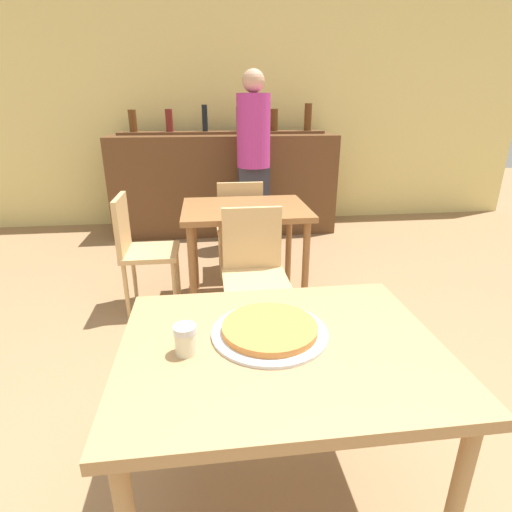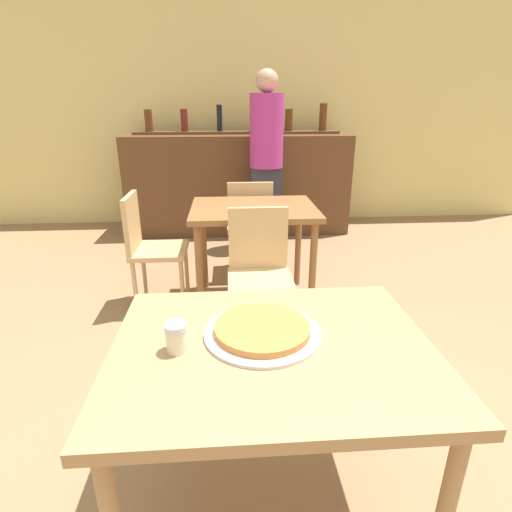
% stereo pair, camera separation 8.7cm
% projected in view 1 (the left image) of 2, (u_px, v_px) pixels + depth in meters
% --- Properties ---
extents(ground_plane, '(16.00, 16.00, 0.00)m').
position_uv_depth(ground_plane, '(277.00, 503.00, 1.57)').
color(ground_plane, '#93704C').
extents(wall_back, '(8.00, 0.05, 2.80)m').
position_uv_depth(wall_back, '(221.00, 110.00, 4.94)').
color(wall_back, '#EAD684').
rests_on(wall_back, ground_plane).
extents(dining_table_near, '(1.05, 0.82, 0.74)m').
position_uv_depth(dining_table_near, '(280.00, 364.00, 1.34)').
color(dining_table_near, '#A87F51').
rests_on(dining_table_near, ground_plane).
extents(dining_table_far, '(0.91, 0.71, 0.77)m').
position_uv_depth(dining_table_far, '(245.00, 221.00, 2.95)').
color(dining_table_far, brown).
rests_on(dining_table_far, ground_plane).
extents(bar_counter, '(2.60, 0.56, 1.14)m').
position_uv_depth(bar_counter, '(225.00, 185.00, 4.76)').
color(bar_counter, brown).
rests_on(bar_counter, ground_plane).
extents(bar_back_shelf, '(2.39, 0.24, 0.34)m').
position_uv_depth(bar_back_shelf, '(225.00, 127.00, 4.67)').
color(bar_back_shelf, brown).
rests_on(bar_back_shelf, bar_counter).
extents(chair_far_side_front, '(0.40, 0.40, 0.87)m').
position_uv_depth(chair_far_side_front, '(254.00, 267.00, 2.52)').
color(chair_far_side_front, tan).
rests_on(chair_far_side_front, ground_plane).
extents(chair_far_side_back, '(0.40, 0.40, 0.87)m').
position_uv_depth(chair_far_side_back, '(240.00, 221.00, 3.50)').
color(chair_far_side_back, tan).
rests_on(chair_far_side_back, ground_plane).
extents(chair_far_side_left, '(0.40, 0.40, 0.87)m').
position_uv_depth(chair_far_side_left, '(139.00, 245.00, 2.92)').
color(chair_far_side_left, tan).
rests_on(chair_far_side_left, ground_plane).
extents(pizza_tray, '(0.40, 0.40, 0.04)m').
position_uv_depth(pizza_tray, '(270.00, 330.00, 1.36)').
color(pizza_tray, silver).
rests_on(pizza_tray, dining_table_near).
extents(cheese_shaker, '(0.07, 0.07, 0.10)m').
position_uv_depth(cheese_shaker, '(185.00, 339.00, 1.24)').
color(cheese_shaker, beige).
rests_on(cheese_shaker, dining_table_near).
extents(person_standing, '(0.34, 0.34, 1.79)m').
position_uv_depth(person_standing, '(254.00, 155.00, 4.11)').
color(person_standing, '#2D2D38').
rests_on(person_standing, ground_plane).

